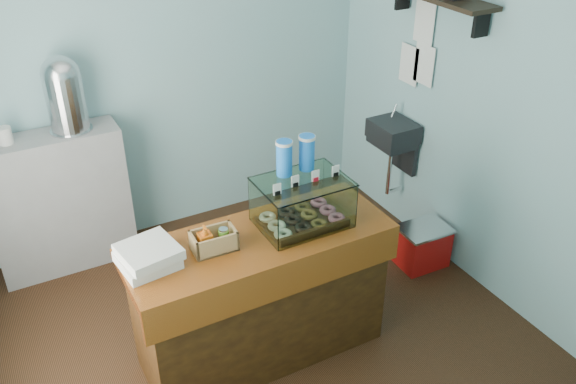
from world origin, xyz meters
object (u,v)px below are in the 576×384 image
coffee_urn (64,92)px  red_cooler (422,246)px  display_case (301,196)px  counter (261,296)px

coffee_urn → red_cooler: 2.87m
red_cooler → coffee_urn: bearing=151.0°
display_case → red_cooler: (1.21, 0.19, -0.90)m
counter → red_cooler: counter is taller
counter → red_cooler: 1.56m
display_case → red_cooler: display_case is taller
display_case → red_cooler: size_ratio=1.37×
counter → coffee_urn: bearing=114.2°
counter → display_case: (0.30, 0.05, 0.61)m
display_case → coffee_urn: bearing=123.5°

